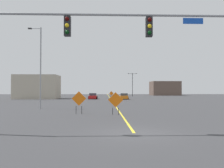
{
  "coord_description": "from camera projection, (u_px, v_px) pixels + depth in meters",
  "views": [
    {
      "loc": [
        -1.6,
        -12.23,
        2.31
      ],
      "look_at": [
        -0.06,
        32.9,
        3.42
      ],
      "focal_mm": 36.95,
      "sensor_mm": 36.0,
      "label": 1
    }
  ],
  "objects": [
    {
      "name": "construction_sign_right_shoulder",
      "position": [
        111.0,
        94.0,
        62.16
      ],
      "size": [
        1.18,
        0.3,
        1.92
      ],
      "color": "orange",
      "rests_on": "ground"
    },
    {
      "name": "car_orange_mid",
      "position": [
        124.0,
        96.0,
        55.17
      ],
      "size": [
        2.21,
        4.03,
        1.45
      ],
      "color": "orange",
      "rests_on": "ground"
    },
    {
      "name": "street_lamp_near_right",
      "position": [
        40.0,
        65.0,
        27.98
      ],
      "size": [
        1.62,
        0.24,
        9.91
      ],
      "color": "gray",
      "rests_on": "ground"
    },
    {
      "name": "construction_sign_median_near",
      "position": [
        116.0,
        101.0,
        21.21
      ],
      "size": [
        1.4,
        0.25,
        2.07
      ],
      "color": "orange",
      "rests_on": "ground"
    },
    {
      "name": "traffic_signal_assembly",
      "position": [
        70.0,
        37.0,
        12.21
      ],
      "size": [
        13.19,
        0.44,
        6.65
      ],
      "color": "gray",
      "rests_on": "ground"
    },
    {
      "name": "roadside_building_west",
      "position": [
        38.0,
        87.0,
        58.77
      ],
      "size": [
        10.56,
        7.16,
        6.0
      ],
      "color": "#B2A893",
      "rests_on": "ground"
    },
    {
      "name": "car_red_far",
      "position": [
        93.0,
        96.0,
        56.65
      ],
      "size": [
        2.19,
        4.12,
        1.45
      ],
      "color": "red",
      "rests_on": "ground"
    },
    {
      "name": "ground",
      "position": [
        134.0,
        133.0,
        12.21
      ],
      "size": [
        210.92,
        210.92,
        0.0
      ],
      "primitive_type": "plane",
      "color": "#38383A"
    },
    {
      "name": "roadside_building_east",
      "position": [
        165.0,
        88.0,
        94.45
      ],
      "size": [
        11.13,
        8.96,
        5.67
      ],
      "color": "brown",
      "rests_on": "ground"
    },
    {
      "name": "street_lamp_near_left",
      "position": [
        132.0,
        83.0,
        77.07
      ],
      "size": [
        3.16,
        0.24,
        7.83
      ],
      "color": "black",
      "rests_on": "ground"
    },
    {
      "name": "construction_sign_right_lane",
      "position": [
        79.0,
        100.0,
        22.09
      ],
      "size": [
        1.39,
        0.08,
        2.15
      ],
      "color": "orange",
      "rests_on": "ground"
    },
    {
      "name": "road_centre_stripe",
      "position": [
        109.0,
        97.0,
        70.75
      ],
      "size": [
        0.16,
        117.18,
        0.01
      ],
      "color": "yellow",
      "rests_on": "ground"
    }
  ]
}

